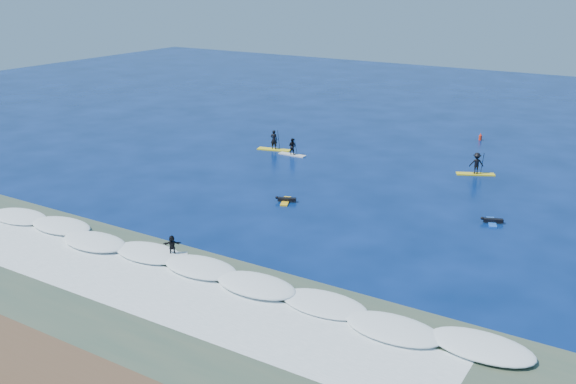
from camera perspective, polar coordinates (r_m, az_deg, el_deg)
The scene contains 12 objects.
ground at distance 45.06m, azimuth -0.89°, elevation -2.09°, with size 160.00×160.00×0.00m, color #031642.
wet_sand_strip at distance 31.17m, azimuth -23.46°, elevation -14.00°, with size 90.00×5.00×0.08m, color brown.
shallow_water at distance 35.15m, azimuth -13.46°, elevation -8.97°, with size 90.00×13.00×0.01m, color #384D3D.
breaking_wave at distance 37.72m, azimuth -9.17°, elevation -6.68°, with size 40.00×6.00×0.30m, color white.
whitewater at distance 35.77m, azimuth -12.33°, elevation -8.38°, with size 34.00×5.00×0.02m, color silver.
sup_paddler_left at distance 61.73m, azimuth -1.25°, elevation 4.39°, with size 3.33×1.56×2.27m.
sup_paddler_center at distance 59.89m, azimuth 0.38°, elevation 3.94°, with size 2.68×0.67×1.88m.
sup_paddler_right at distance 56.24m, azimuth 16.40°, elevation 2.34°, with size 3.18×2.09×2.21m.
prone_paddler_near at distance 47.66m, azimuth -0.19°, elevation -0.72°, with size 1.52×2.02×0.41m.
prone_paddler_far at distance 45.82m, azimuth 17.68°, elevation -2.48°, with size 1.47×1.96×0.40m.
wave_surfer at distance 38.85m, azimuth -10.26°, elevation -4.77°, with size 1.67×1.47×1.27m.
marker_buoy at distance 68.39m, azimuth 16.73°, elevation 4.70°, with size 0.32×0.32×0.75m.
Camera 1 is at (22.79, -35.39, 16.09)m, focal length 40.00 mm.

